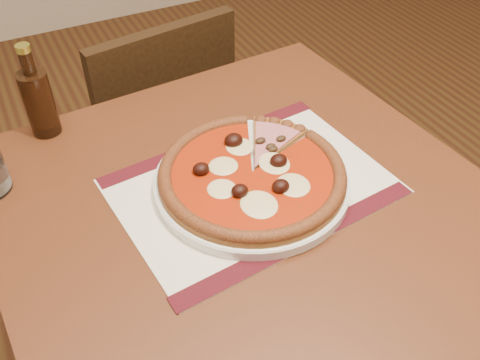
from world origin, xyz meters
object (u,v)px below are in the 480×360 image
(table, at_px, (245,241))
(plate, at_px, (252,182))
(pizza, at_px, (252,173))
(chair_far, at_px, (157,131))
(bottle, at_px, (38,100))

(table, height_order, plate, plate)
(plate, distance_m, pizza, 0.02)
(table, relative_size, chair_far, 1.05)
(chair_far, bearing_deg, plate, 79.72)
(table, xyz_separation_m, chair_far, (0.04, 0.62, -0.18))
(table, xyz_separation_m, bottle, (-0.25, 0.34, 0.17))
(plate, xyz_separation_m, pizza, (-0.00, -0.00, 0.02))
(pizza, bearing_deg, plate, 44.29)
(table, bearing_deg, plate, 44.76)
(plate, xyz_separation_m, bottle, (-0.28, 0.32, 0.06))
(plate, height_order, bottle, bottle)
(plate, relative_size, pizza, 1.05)
(bottle, bearing_deg, chair_far, 43.52)
(table, distance_m, bottle, 0.46)
(chair_far, xyz_separation_m, plate, (-0.01, -0.60, 0.30))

